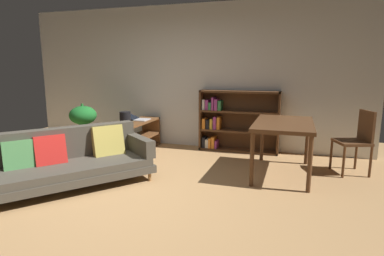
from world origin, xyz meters
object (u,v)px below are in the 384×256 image
at_px(desk_speaker, 125,118).
at_px(potted_floor_plant, 83,121).
at_px(fabric_couch, 69,160).
at_px(dining_chair_near, 357,138).
at_px(dining_table, 284,128).
at_px(bookshelf, 234,121).
at_px(media_console, 135,137).
at_px(open_laptop, 138,119).

bearing_deg(desk_speaker, potted_floor_plant, 170.71).
height_order(fabric_couch, potted_floor_plant, potted_floor_plant).
bearing_deg(fabric_couch, dining_chair_near, 24.86).
xyz_separation_m(fabric_couch, dining_table, (2.64, 1.33, 0.35)).
bearing_deg(potted_floor_plant, bookshelf, 15.52).
xyz_separation_m(media_console, potted_floor_plant, (-1.05, -0.07, 0.26)).
relative_size(fabric_couch, dining_chair_near, 2.28).
height_order(potted_floor_plant, dining_table, potted_floor_plant).
xyz_separation_m(fabric_couch, media_console, (0.03, 1.77, -0.07)).
bearing_deg(media_console, desk_speaker, -103.13).
distance_m(fabric_couch, media_console, 1.77).
bearing_deg(bookshelf, fabric_couch, -124.90).
distance_m(potted_floor_plant, dining_chair_near, 4.68).
relative_size(open_laptop, desk_speaker, 2.12).
bearing_deg(open_laptop, dining_table, -14.05).
relative_size(fabric_couch, dining_table, 1.56).
bearing_deg(dining_table, potted_floor_plant, 174.20).
height_order(open_laptop, desk_speaker, desk_speaker).
xyz_separation_m(fabric_couch, dining_chair_near, (3.66, 1.69, 0.18)).
bearing_deg(fabric_couch, potted_floor_plant, 120.96).
bearing_deg(media_console, fabric_couch, -90.87).
distance_m(media_console, bookshelf, 1.84).
distance_m(open_laptop, bookshelf, 1.79).
distance_m(desk_speaker, dining_table, 2.67).
height_order(fabric_couch, bookshelf, bookshelf).
distance_m(fabric_couch, desk_speaker, 1.57).
bearing_deg(bookshelf, desk_speaker, -152.14).
bearing_deg(dining_table, fabric_couch, -153.31).
relative_size(potted_floor_plant, dining_chair_near, 0.94).
bearing_deg(desk_speaker, bookshelf, 27.86).
distance_m(dining_chair_near, bookshelf, 2.09).
distance_m(media_console, potted_floor_plant, 1.08).
distance_m(media_console, open_laptop, 0.39).
xyz_separation_m(media_console, dining_chair_near, (3.63, -0.07, 0.25)).
height_order(open_laptop, bookshelf, bookshelf).
height_order(fabric_couch, dining_table, dining_table).
bearing_deg(potted_floor_plant, dining_table, -5.80).
distance_m(fabric_couch, potted_floor_plant, 1.99).
bearing_deg(potted_floor_plant, fabric_couch, -59.04).
relative_size(media_console, dining_chair_near, 1.51).
bearing_deg(media_console, dining_table, -9.61).
height_order(open_laptop, potted_floor_plant, potted_floor_plant).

